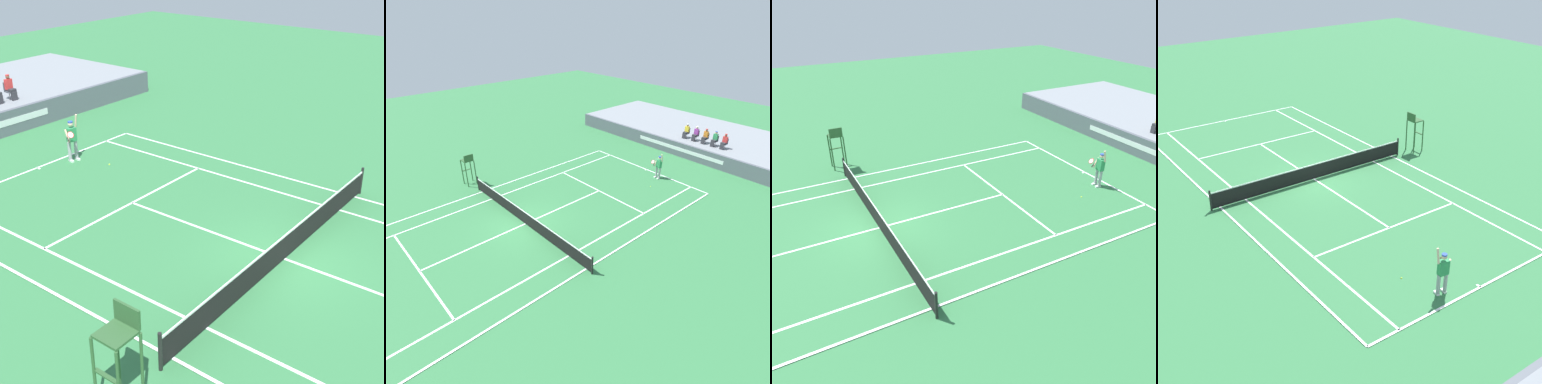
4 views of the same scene
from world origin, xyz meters
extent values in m
plane|color=#337542|center=(0.00, 0.00, 0.00)|extent=(80.00, 80.00, 0.00)
cube|color=#337542|center=(0.00, 0.00, 0.01)|extent=(10.98, 23.78, 0.02)
cube|color=white|center=(0.00, 11.89, 0.02)|extent=(10.98, 0.10, 0.01)
cube|color=white|center=(-5.49, 0.00, 0.02)|extent=(0.10, 23.78, 0.01)
cube|color=white|center=(5.49, 0.00, 0.02)|extent=(0.10, 23.78, 0.01)
cube|color=white|center=(-4.11, 0.00, 0.02)|extent=(0.10, 23.78, 0.01)
cube|color=white|center=(4.11, 0.00, 0.02)|extent=(0.10, 23.78, 0.01)
cube|color=white|center=(0.00, 6.40, 0.02)|extent=(8.22, 0.10, 0.01)
cube|color=white|center=(0.00, -6.40, 0.02)|extent=(8.22, 0.10, 0.01)
cube|color=white|center=(0.00, 0.00, 0.02)|extent=(0.10, 12.80, 0.01)
cube|color=white|center=(0.00, 11.79, 0.02)|extent=(0.10, 0.20, 0.01)
cylinder|color=black|center=(-5.94, 0.00, 0.54)|extent=(0.10, 0.10, 1.07)
cylinder|color=black|center=(5.94, 0.00, 0.54)|extent=(0.10, 0.10, 1.07)
cube|color=black|center=(0.00, 0.00, 0.48)|extent=(11.78, 0.02, 0.84)
cube|color=white|center=(0.00, 0.00, 0.90)|extent=(11.78, 0.03, 0.06)
cube|color=#565B66|center=(0.00, 16.34, 0.63)|extent=(24.15, 0.24, 1.25)
cube|color=silver|center=(0.00, 16.21, 0.69)|extent=(8.45, 0.01, 0.32)
cube|color=gray|center=(0.00, 20.90, 0.63)|extent=(24.15, 8.88, 1.25)
cube|color=#474C56|center=(-0.36, 17.80, 1.66)|extent=(0.44, 0.44, 0.06)
cube|color=#474C56|center=(-0.36, 18.00, 1.91)|extent=(0.44, 0.06, 0.44)
cylinder|color=#4C4C51|center=(-0.19, 17.65, 1.44)|extent=(0.04, 0.04, 0.38)
cylinder|color=#4C4C51|center=(-0.54, 17.65, 1.44)|extent=(0.04, 0.04, 0.38)
cube|color=#2D2D33|center=(-0.36, 17.70, 1.74)|extent=(0.34, 0.44, 0.16)
cube|color=#2D2D33|center=(-0.36, 17.50, 1.47)|extent=(0.30, 0.14, 0.44)
cube|color=yellow|center=(-0.36, 17.86, 2.03)|extent=(0.36, 0.22, 0.52)
sphere|color=#A37556|center=(-0.36, 17.86, 2.40)|extent=(0.20, 0.20, 0.20)
cylinder|color=white|center=(-0.36, 17.86, 2.49)|extent=(0.19, 0.19, 0.05)
cube|color=#474C56|center=(0.58, 17.80, 1.66)|extent=(0.44, 0.44, 0.06)
cube|color=#474C56|center=(0.58, 18.00, 1.91)|extent=(0.44, 0.06, 0.44)
cylinder|color=#4C4C51|center=(0.76, 17.65, 1.44)|extent=(0.04, 0.04, 0.38)
cylinder|color=#4C4C51|center=(0.40, 17.65, 1.44)|extent=(0.04, 0.04, 0.38)
cube|color=#2D2D33|center=(0.58, 17.70, 1.74)|extent=(0.34, 0.44, 0.16)
cube|color=#2D2D33|center=(0.58, 17.50, 1.47)|extent=(0.30, 0.14, 0.44)
cube|color=purple|center=(0.58, 17.86, 2.03)|extent=(0.36, 0.22, 0.52)
sphere|color=beige|center=(0.58, 17.86, 2.40)|extent=(0.20, 0.20, 0.20)
cylinder|color=white|center=(0.58, 17.86, 2.49)|extent=(0.19, 0.19, 0.05)
cube|color=#474C56|center=(1.51, 17.80, 1.66)|extent=(0.44, 0.44, 0.06)
cube|color=#474C56|center=(1.51, 18.00, 1.91)|extent=(0.44, 0.06, 0.44)
cylinder|color=#4C4C51|center=(1.69, 17.65, 1.44)|extent=(0.04, 0.04, 0.38)
cylinder|color=#4C4C51|center=(1.33, 17.65, 1.44)|extent=(0.04, 0.04, 0.38)
cube|color=#2D2D33|center=(1.51, 17.70, 1.74)|extent=(0.34, 0.44, 0.16)
cube|color=#2D2D33|center=(1.51, 17.50, 1.47)|extent=(0.30, 0.14, 0.44)
cube|color=orange|center=(1.51, 17.86, 2.03)|extent=(0.36, 0.22, 0.52)
sphere|color=brown|center=(1.51, 17.86, 2.40)|extent=(0.20, 0.20, 0.20)
cylinder|color=red|center=(1.51, 17.86, 2.49)|extent=(0.19, 0.19, 0.05)
cube|color=#474C56|center=(2.39, 17.80, 1.66)|extent=(0.44, 0.44, 0.06)
cube|color=#474C56|center=(2.39, 18.00, 1.91)|extent=(0.44, 0.06, 0.44)
cylinder|color=#4C4C51|center=(2.57, 17.65, 1.44)|extent=(0.04, 0.04, 0.38)
cylinder|color=#4C4C51|center=(2.22, 17.65, 1.44)|extent=(0.04, 0.04, 0.38)
cube|color=#2D2D33|center=(2.39, 17.70, 1.74)|extent=(0.34, 0.44, 0.16)
cube|color=#2D2D33|center=(2.39, 17.50, 1.47)|extent=(0.30, 0.14, 0.44)
cube|color=#2D8C51|center=(2.39, 17.86, 2.03)|extent=(0.36, 0.22, 0.52)
sphere|color=tan|center=(2.39, 17.86, 2.40)|extent=(0.20, 0.20, 0.20)
cylinder|color=#2D4CA8|center=(2.39, 17.86, 2.49)|extent=(0.19, 0.19, 0.05)
cube|color=#474C56|center=(3.25, 17.80, 1.66)|extent=(0.44, 0.44, 0.06)
cube|color=#474C56|center=(3.25, 18.00, 1.91)|extent=(0.44, 0.06, 0.44)
cylinder|color=#4C4C51|center=(3.43, 17.65, 1.44)|extent=(0.04, 0.04, 0.38)
cylinder|color=#4C4C51|center=(3.08, 17.65, 1.44)|extent=(0.04, 0.04, 0.38)
cube|color=#2D2D33|center=(3.25, 17.70, 1.74)|extent=(0.34, 0.44, 0.16)
cube|color=#2D2D33|center=(3.25, 17.50, 1.47)|extent=(0.30, 0.14, 0.44)
cube|color=red|center=(3.25, 17.86, 2.03)|extent=(0.36, 0.22, 0.52)
sphere|color=brown|center=(3.25, 17.86, 2.40)|extent=(0.20, 0.20, 0.20)
cylinder|color=red|center=(3.25, 17.86, 2.49)|extent=(0.19, 0.19, 0.05)
cylinder|color=#9E9EA3|center=(1.68, 11.26, 0.46)|extent=(0.15, 0.15, 0.92)
cylinder|color=#9E9EA3|center=(1.37, 11.31, 0.46)|extent=(0.15, 0.15, 0.92)
cube|color=white|center=(1.67, 11.20, 0.05)|extent=(0.17, 0.30, 0.10)
cube|color=white|center=(1.36, 11.25, 0.05)|extent=(0.17, 0.30, 0.10)
cube|color=#2D8C51|center=(1.53, 11.29, 1.22)|extent=(0.43, 0.30, 0.60)
sphere|color=beige|center=(1.53, 11.29, 1.69)|extent=(0.22, 0.22, 0.22)
cylinder|color=#2D4CA8|center=(1.53, 11.29, 1.78)|extent=(0.21, 0.21, 0.06)
cylinder|color=beige|center=(1.78, 11.21, 1.78)|extent=(0.12, 0.22, 0.61)
cylinder|color=beige|center=(1.25, 11.23, 1.24)|extent=(0.14, 0.34, 0.56)
cylinder|color=black|center=(1.19, 11.12, 1.11)|extent=(0.07, 0.19, 0.25)
torus|color=red|center=(1.19, 10.94, 1.37)|extent=(0.33, 0.24, 0.26)
cylinder|color=silver|center=(1.19, 10.94, 1.37)|extent=(0.29, 0.20, 0.22)
sphere|color=#D1E533|center=(2.10, 9.68, 0.03)|extent=(0.07, 0.07, 0.07)
cylinder|color=#2D562D|center=(-7.62, -0.35, 0.95)|extent=(0.07, 0.07, 1.90)
cylinder|color=#2D562D|center=(-7.62, 0.35, 0.95)|extent=(0.07, 0.07, 1.90)
cylinder|color=#2D562D|center=(-6.92, -0.35, 0.95)|extent=(0.07, 0.07, 1.90)
cylinder|color=#2D562D|center=(-6.92, 0.35, 0.95)|extent=(0.07, 0.07, 1.90)
cube|color=#2D562D|center=(-7.27, 0.00, 1.93)|extent=(0.70, 0.70, 0.06)
cube|color=#2D562D|center=(-6.92, 0.00, 2.20)|extent=(0.06, 0.70, 0.48)
cube|color=#2D562D|center=(-7.58, 0.00, 1.04)|extent=(0.10, 0.70, 0.04)
camera|label=1|loc=(-13.35, -6.54, 9.28)|focal=52.04mm
camera|label=2|loc=(15.19, -9.21, 11.83)|focal=31.96mm
camera|label=3|loc=(14.65, -3.72, 9.61)|focal=37.57mm
camera|label=4|loc=(13.76, 22.33, 12.51)|focal=49.64mm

